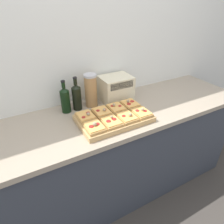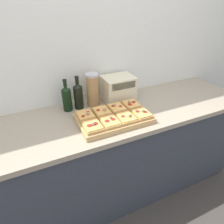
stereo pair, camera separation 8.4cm
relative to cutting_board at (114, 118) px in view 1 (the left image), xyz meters
The scene contains 16 objects.
ground_plane 0.96m from the cutting_board, 106.36° to the right, with size 12.00×12.00×0.00m, color #3D3833.
wall_back 0.56m from the cutting_board, 97.83° to the left, with size 6.00×0.06×2.50m.
kitchen_counter 0.49m from the cutting_board, 121.14° to the left, with size 2.63×0.67×0.91m.
cutting_board is the anchor object (origin of this frame).
pizza_slice_back_left 0.21m from the cutting_board, 158.28° to the left, with size 0.12×0.15×0.05m.
pizza_slice_back_midleft 0.11m from the cutting_board, 129.71° to the left, with size 0.12×0.15×0.05m.
pizza_slice_back_midright 0.11m from the cutting_board, 50.61° to the left, with size 0.12×0.15×0.05m.
pizza_slice_back_right 0.21m from the cutting_board, 21.99° to the left, with size 0.12×0.15×0.05m.
pizza_slice_front_left 0.21m from the cutting_board, 158.05° to the right, with size 0.12×0.15×0.06m.
pizza_slice_front_midleft 0.11m from the cutting_board, 129.73° to the right, with size 0.12×0.15×0.05m.
pizza_slice_front_midright 0.11m from the cutting_board, 50.28° to the right, with size 0.12×0.15×0.05m.
pizza_slice_front_right 0.21m from the cutting_board, 21.81° to the right, with size 0.12×0.15×0.05m.
olive_oil_bottle 0.41m from the cutting_board, 132.11° to the left, with size 0.07×0.07×0.27m.
wine_bottle 0.36m from the cutting_board, 120.44° to the left, with size 0.07×0.07×0.28m.
grain_jar_tall 0.33m from the cutting_board, 99.69° to the left, with size 0.10×0.10×0.28m.
toaster_oven 0.36m from the cutting_board, 58.25° to the left, with size 0.29×0.21×0.21m.
Camera 1 is at (-0.55, -0.88, 1.74)m, focal length 32.00 mm.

